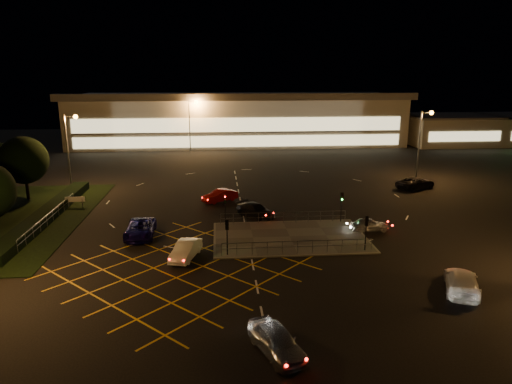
{
  "coord_description": "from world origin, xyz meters",
  "views": [
    {
      "loc": [
        -4.66,
        -42.32,
        15.07
      ],
      "look_at": [
        -0.38,
        7.74,
        2.0
      ],
      "focal_mm": 32.0,
      "sensor_mm": 36.0,
      "label": 1
    }
  ],
  "objects": [
    {
      "name": "ground",
      "position": [
        0.0,
        0.0,
        0.0
      ],
      "size": [
        180.0,
        180.0,
        0.0
      ],
      "primitive_type": "plane",
      "color": "black",
      "rests_on": "ground"
    },
    {
      "name": "pedestrian_island",
      "position": [
        2.0,
        -2.0,
        0.06
      ],
      "size": [
        14.0,
        9.0,
        0.12
      ],
      "primitive_type": "cube",
      "color": "#4C4944",
      "rests_on": "ground"
    },
    {
      "name": "hedge",
      "position": [
        -23.0,
        6.0,
        0.5
      ],
      "size": [
        2.0,
        26.0,
        1.0
      ],
      "primitive_type": "cube",
      "color": "black",
      "rests_on": "ground"
    },
    {
      "name": "supermarket",
      "position": [
        0.0,
        61.95,
        5.31
      ],
      "size": [
        72.0,
        26.5,
        10.5
      ],
      "color": "beige",
      "rests_on": "ground"
    },
    {
      "name": "retail_unit_a",
      "position": [
        46.0,
        53.97,
        3.21
      ],
      "size": [
        18.8,
        14.8,
        6.35
      ],
      "color": "beige",
      "rests_on": "ground"
    },
    {
      "name": "streetlight_nw",
      "position": [
        -23.56,
        18.0,
        6.56
      ],
      "size": [
        1.78,
        0.56,
        10.03
      ],
      "color": "slate",
      "rests_on": "ground"
    },
    {
      "name": "streetlight_ne",
      "position": [
        24.44,
        20.0,
        6.56
      ],
      "size": [
        1.78,
        0.56,
        10.03
      ],
      "color": "slate",
      "rests_on": "ground"
    },
    {
      "name": "streetlight_far_left",
      "position": [
        -9.56,
        48.0,
        6.56
      ],
      "size": [
        1.78,
        0.56,
        10.03
      ],
      "color": "slate",
      "rests_on": "ground"
    },
    {
      "name": "streetlight_far_right",
      "position": [
        30.44,
        50.0,
        6.56
      ],
      "size": [
        1.78,
        0.56,
        10.03
      ],
      "color": "slate",
      "rests_on": "ground"
    },
    {
      "name": "signal_sw",
      "position": [
        -4.0,
        -5.99,
        2.37
      ],
      "size": [
        0.28,
        0.3,
        3.15
      ],
      "rotation": [
        0.0,
        0.0,
        3.14
      ],
      "color": "black",
      "rests_on": "pedestrian_island"
    },
    {
      "name": "signal_se",
      "position": [
        8.0,
        -5.99,
        2.37
      ],
      "size": [
        0.28,
        0.3,
        3.15
      ],
      "rotation": [
        0.0,
        0.0,
        3.14
      ],
      "color": "black",
      "rests_on": "pedestrian_island"
    },
    {
      "name": "signal_nw",
      "position": [
        -4.0,
        1.99,
        2.37
      ],
      "size": [
        0.28,
        0.3,
        3.15
      ],
      "color": "black",
      "rests_on": "pedestrian_island"
    },
    {
      "name": "signal_ne",
      "position": [
        8.0,
        1.99,
        2.37
      ],
      "size": [
        0.28,
        0.3,
        3.15
      ],
      "color": "black",
      "rests_on": "pedestrian_island"
    },
    {
      "name": "tree_c",
      "position": [
        -28.0,
        14.0,
        4.95
      ],
      "size": [
        5.76,
        5.76,
        7.84
      ],
      "color": "black",
      "rests_on": "ground"
    },
    {
      "name": "car_near_silver",
      "position": [
        -1.62,
        -20.19,
        0.77
      ],
      "size": [
        3.37,
        4.9,
        1.55
      ],
      "primitive_type": "imported",
      "rotation": [
        0.0,
        0.0,
        0.38
      ],
      "color": "silver",
      "rests_on": "ground"
    },
    {
      "name": "car_queue_white",
      "position": [
        -7.5,
        -6.16,
        0.72
      ],
      "size": [
        2.72,
        4.65,
        1.45
      ],
      "primitive_type": "imported",
      "rotation": [
        0.0,
        0.0,
        5.99
      ],
      "color": "white",
      "rests_on": "ground"
    },
    {
      "name": "car_left_blue",
      "position": [
        -12.14,
        -0.5,
        0.79
      ],
      "size": [
        2.75,
        5.72,
        1.57
      ],
      "primitive_type": "imported",
      "rotation": [
        0.0,
        0.0,
        0.03
      ],
      "color": "#120E57",
      "rests_on": "ground"
    },
    {
      "name": "car_far_dkgrey",
      "position": [
        -0.66,
        5.0,
        0.69
      ],
      "size": [
        4.56,
        4.89,
        1.38
      ],
      "primitive_type": "imported",
      "rotation": [
        0.0,
        0.0,
        0.7
      ],
      "color": "black",
      "rests_on": "ground"
    },
    {
      "name": "car_right_silver",
      "position": [
        10.13,
        -0.76,
        0.64
      ],
      "size": [
        3.79,
        1.56,
        1.29
      ],
      "primitive_type": "imported",
      "rotation": [
        0.0,
        0.0,
        1.58
      ],
      "color": "silver",
      "rests_on": "ground"
    },
    {
      "name": "car_circ_red",
      "position": [
        -4.48,
        11.19,
        0.73
      ],
      "size": [
        4.57,
        3.73,
        1.47
      ],
      "primitive_type": "imported",
      "rotation": [
        0.0,
        0.0,
        5.29
      ],
      "color": "maroon",
      "rests_on": "ground"
    },
    {
      "name": "car_east_grey",
      "position": [
        21.94,
        15.48,
        0.79
      ],
      "size": [
        6.28,
        4.93,
        1.59
      ],
      "primitive_type": "imported",
      "rotation": [
        0.0,
        0.0,
        2.04
      ],
      "color": "black",
      "rests_on": "ground"
    },
    {
      "name": "car_approach_white",
      "position": [
        12.43,
        -14.01,
        0.77
      ],
      "size": [
        4.12,
        5.71,
        1.54
      ],
      "primitive_type": "imported",
      "rotation": [
        0.0,
        0.0,
        2.72
      ],
      "color": "silver",
      "rests_on": "ground"
    }
  ]
}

